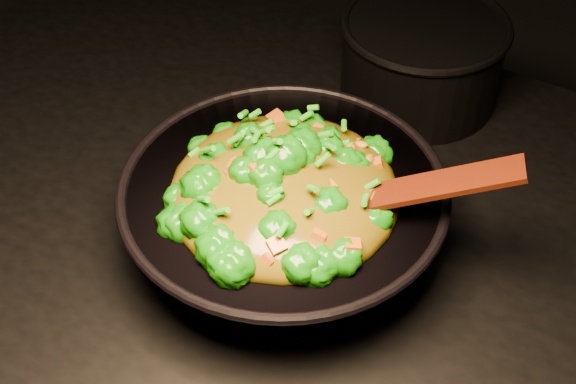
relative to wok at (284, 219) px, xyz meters
The scene contains 4 objects.
wok is the anchor object (origin of this frame).
stir_fry 0.10m from the wok, 56.23° to the right, with size 0.26×0.26×0.09m, color #167408, non-canonical shape.
spatula 0.16m from the wok, ahead, with size 0.25×0.04×0.01m, color #381908.
back_pot 0.36m from the wok, 87.66° to the left, with size 0.23×0.23×0.13m, color black.
Camera 1 is at (0.41, -0.59, 1.63)m, focal length 50.00 mm.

